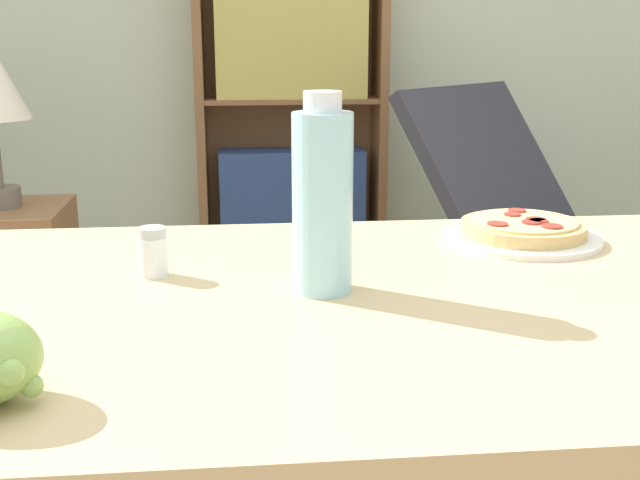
# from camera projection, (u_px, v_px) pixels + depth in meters

# --- Properties ---
(dining_table) EXTENTS (1.38, 0.79, 0.76)m
(dining_table) POSITION_uv_depth(u_px,v_px,m) (291.00, 370.00, 1.02)
(dining_table) COLOR #D1B27F
(dining_table) RESTS_ON ground_plane
(pizza_on_plate) EXTENTS (0.24, 0.24, 0.04)m
(pizza_on_plate) POSITION_uv_depth(u_px,v_px,m) (523.00, 232.00, 1.26)
(pizza_on_plate) COLOR white
(pizza_on_plate) RESTS_ON dining_table
(drink_bottle) EXTENTS (0.08, 0.08, 0.25)m
(drink_bottle) POSITION_uv_depth(u_px,v_px,m) (322.00, 200.00, 0.99)
(drink_bottle) COLOR #A3DBEA
(drink_bottle) RESTS_ON dining_table
(salt_shaker) EXTENTS (0.04, 0.04, 0.07)m
(salt_shaker) POSITION_uv_depth(u_px,v_px,m) (153.00, 252.00, 1.08)
(salt_shaker) COLOR white
(salt_shaker) RESTS_ON dining_table
(lounge_chair_far) EXTENTS (0.96, 1.02, 0.88)m
(lounge_chair_far) POSITION_uv_depth(u_px,v_px,m) (524.00, 259.00, 2.85)
(lounge_chair_far) COLOR black
(lounge_chair_far) RESTS_ON ground_plane
(bookshelf) EXTENTS (0.78, 0.26, 1.59)m
(bookshelf) POSITION_uv_depth(u_px,v_px,m) (291.00, 116.00, 3.34)
(bookshelf) COLOR brown
(bookshelf) RESTS_ON ground_plane
(side_table) EXTENTS (0.34, 0.34, 0.60)m
(side_table) POSITION_uv_depth(u_px,v_px,m) (12.00, 310.00, 2.29)
(side_table) COLOR brown
(side_table) RESTS_ON ground_plane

